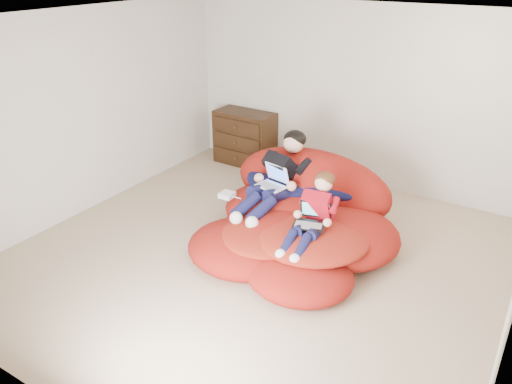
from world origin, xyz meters
name	(u,v)px	position (x,y,z in m)	size (l,w,h in m)	color
room_shell	(257,239)	(0.00, 0.00, 0.22)	(5.10, 5.10, 2.77)	tan
dresser	(245,138)	(-1.62, 2.25, 0.42)	(0.95, 0.54, 0.84)	black
beanbag_pile	(298,217)	(0.19, 0.62, 0.27)	(2.38, 2.42, 0.93)	#A21A12
cream_pillow	(297,161)	(-0.24, 1.39, 0.62)	(0.43, 0.28, 0.28)	white
older_boy	(279,173)	(-0.16, 0.77, 0.69)	(0.48, 1.35, 0.78)	black
younger_boy	(314,211)	(0.56, 0.23, 0.62)	(0.31, 0.95, 0.67)	red
laptop_white	(274,180)	(-0.16, 0.64, 0.64)	(0.36, 0.36, 0.24)	white
laptop_black	(312,218)	(0.56, 0.19, 0.56)	(0.38, 0.40, 0.23)	black
power_adapter	(227,195)	(-0.67, 0.41, 0.42)	(0.16, 0.16, 0.06)	white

